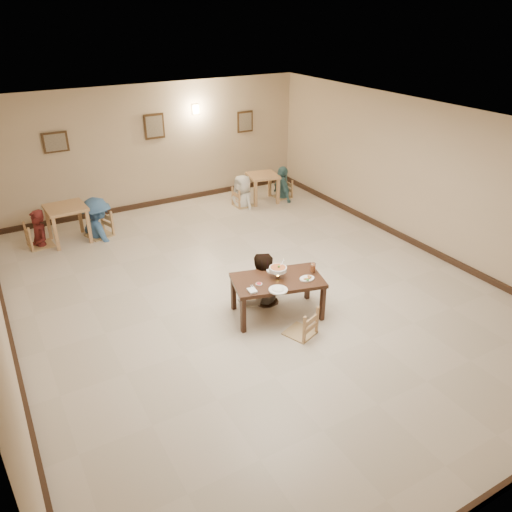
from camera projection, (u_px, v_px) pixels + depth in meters
floor at (252, 290)px, 9.05m from camera, size 10.00×10.00×0.00m
ceiling at (251, 123)px, 7.69m from camera, size 10.00×10.00×0.00m
wall_back at (152, 147)px, 12.24m from camera, size 10.00×0.00×10.00m
wall_right at (423, 177)px, 10.15m from camera, size 0.00×10.00×10.00m
baseboard_back at (157, 202)px, 12.87m from camera, size 8.00×0.06×0.12m
baseboard_front at (487, 498)px, 5.18m from camera, size 8.00×0.06×0.12m
baseboard_left at (15, 356)px, 7.26m from camera, size 0.06×10.00×0.12m
baseboard_right at (411, 241)px, 10.79m from camera, size 0.06×10.00×0.12m
picture_a at (55, 142)px, 11.05m from camera, size 0.55×0.04×0.45m
picture_b at (154, 126)px, 12.02m from camera, size 0.50×0.04×0.60m
picture_c at (245, 122)px, 13.20m from camera, size 0.45×0.04×0.55m
wall_sconce at (196, 109)px, 12.38m from camera, size 0.16×0.05×0.22m
main_table at (278, 283)px, 8.09m from camera, size 1.60×1.15×0.68m
chair_far at (258, 274)px, 8.66m from camera, size 0.43×0.43×0.91m
chair_near at (301, 309)px, 7.67m from camera, size 0.42×0.42×0.90m
main_diner at (261, 255)px, 8.36m from camera, size 0.90×0.72×1.77m
curry_warmer at (278, 269)px, 8.03m from camera, size 0.32×0.29×0.26m
rice_plate_far at (275, 270)px, 8.30m from camera, size 0.31×0.31×0.07m
rice_plate_near at (278, 290)px, 7.72m from camera, size 0.30×0.30×0.07m
fried_plate at (307, 278)px, 8.03m from camera, size 0.25×0.25×0.06m
chili_dish at (259, 284)px, 7.88m from camera, size 0.10×0.10×0.02m
napkin_cutlery at (252, 290)px, 7.70m from camera, size 0.17×0.25×0.03m
drink_glass at (313, 268)px, 8.22m from camera, size 0.08×0.08×0.16m
bg_table_left at (66, 213)px, 10.64m from camera, size 0.85×0.85×0.80m
bg_table_right at (263, 180)px, 12.85m from camera, size 0.85×0.85×0.73m
bg_chair_ll at (37, 224)px, 10.48m from camera, size 0.48×0.48×1.02m
bg_chair_lr at (96, 214)px, 10.93m from camera, size 0.50×0.50×1.07m
bg_chair_rl at (243, 189)px, 12.63m from camera, size 0.43×0.43×0.92m
bg_chair_rr at (283, 181)px, 13.19m from camera, size 0.43×0.43×0.91m
bg_diner_a at (34, 211)px, 10.35m from camera, size 0.49×0.65×1.61m
bg_diner_b at (94, 198)px, 10.77m from camera, size 0.99×1.30×1.78m
bg_diner_c at (242, 175)px, 12.47m from camera, size 0.61×0.85×1.61m
bg_diner_d at (283, 167)px, 13.01m from camera, size 0.58×1.04×1.69m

